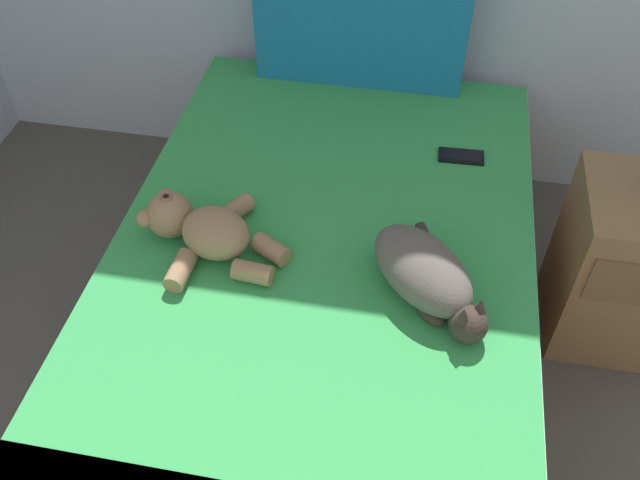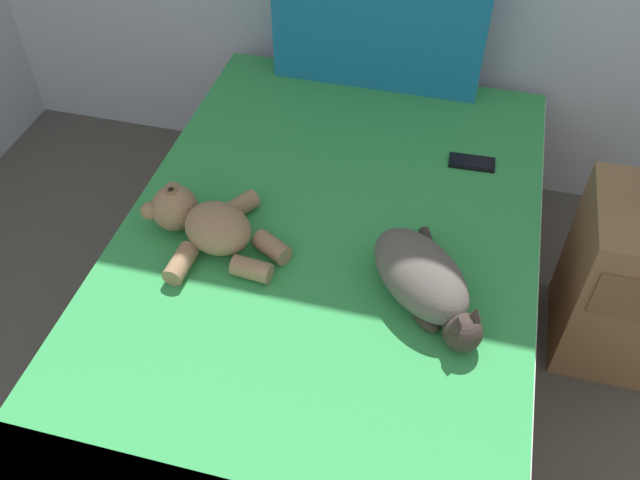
% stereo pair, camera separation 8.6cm
% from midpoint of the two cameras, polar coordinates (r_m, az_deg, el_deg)
% --- Properties ---
extents(bed, '(1.25, 2.03, 0.52)m').
position_cam_midpoint_polar(bed, '(2.11, -1.21, -6.16)').
color(bed, olive).
rests_on(bed, ground_plane).
extents(patterned_cushion, '(0.75, 0.13, 0.51)m').
position_cam_midpoint_polar(patterned_cushion, '(2.50, 2.48, 18.44)').
color(patterned_cushion, '#1972AD').
rests_on(patterned_cushion, bed).
extents(cat, '(0.37, 0.42, 0.15)m').
position_cam_midpoint_polar(cat, '(1.79, 7.64, -2.98)').
color(cat, '#59514C').
rests_on(cat, bed).
extents(teddy_bear, '(0.45, 0.38, 0.15)m').
position_cam_midpoint_polar(teddy_bear, '(1.93, -11.12, 0.87)').
color(teddy_bear, '#937051').
rests_on(teddy_bear, bed).
extents(cell_phone, '(0.15, 0.08, 0.01)m').
position_cam_midpoint_polar(cell_phone, '(2.27, 10.75, 6.94)').
color(cell_phone, black).
rests_on(cell_phone, bed).
extents(nightstand, '(0.41, 0.42, 0.59)m').
position_cam_midpoint_polar(nightstand, '(2.38, 23.52, -2.10)').
color(nightstand, olive).
rests_on(nightstand, ground_plane).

